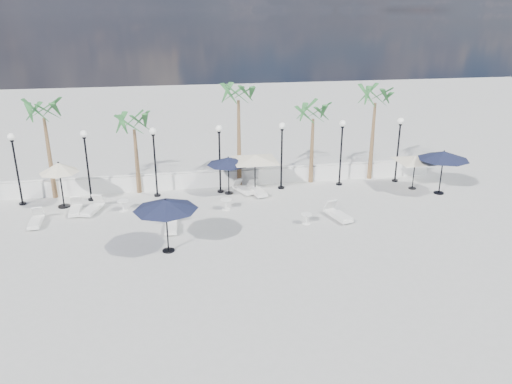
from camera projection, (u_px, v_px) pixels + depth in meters
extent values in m
plane|color=#A4A39E|center=(237.00, 241.00, 22.10)|extent=(100.00, 100.00, 0.00)
cube|color=silver|center=(218.00, 179.00, 28.87)|extent=(26.00, 0.30, 0.90)
cube|color=silver|center=(218.00, 170.00, 28.69)|extent=(26.00, 0.12, 0.08)
cylinder|color=black|center=(23.00, 204.00, 26.30)|extent=(0.36, 0.36, 0.10)
cylinder|color=black|center=(17.00, 173.00, 25.72)|extent=(0.10, 0.10, 3.50)
cylinder|color=black|center=(12.00, 141.00, 25.13)|extent=(0.18, 0.18, 0.10)
sphere|color=white|center=(11.00, 137.00, 25.06)|extent=(0.36, 0.36, 0.36)
cylinder|color=black|center=(92.00, 199.00, 26.90)|extent=(0.36, 0.36, 0.10)
cylinder|color=black|center=(88.00, 169.00, 26.31)|extent=(0.10, 0.10, 3.50)
cylinder|color=black|center=(84.00, 138.00, 25.73)|extent=(0.18, 0.18, 0.10)
sphere|color=white|center=(84.00, 134.00, 25.66)|extent=(0.36, 0.36, 0.36)
cylinder|color=black|center=(157.00, 195.00, 27.49)|extent=(0.36, 0.36, 0.10)
cylinder|color=black|center=(155.00, 166.00, 26.91)|extent=(0.10, 0.10, 3.50)
cylinder|color=black|center=(153.00, 135.00, 26.32)|extent=(0.18, 0.18, 0.10)
sphere|color=white|center=(153.00, 131.00, 26.25)|extent=(0.36, 0.36, 0.36)
cylinder|color=black|center=(221.00, 191.00, 28.09)|extent=(0.36, 0.36, 0.10)
cylinder|color=black|center=(220.00, 162.00, 27.50)|extent=(0.10, 0.10, 3.50)
cylinder|color=black|center=(219.00, 132.00, 26.92)|extent=(0.18, 0.18, 0.10)
sphere|color=white|center=(219.00, 128.00, 26.85)|extent=(0.36, 0.36, 0.36)
cylinder|color=black|center=(281.00, 187.00, 28.68)|extent=(0.36, 0.36, 0.10)
cylinder|color=black|center=(282.00, 159.00, 28.10)|extent=(0.10, 0.10, 3.50)
cylinder|color=black|center=(282.00, 130.00, 27.51)|extent=(0.18, 0.18, 0.10)
sphere|color=white|center=(282.00, 126.00, 27.44)|extent=(0.36, 0.36, 0.36)
cylinder|color=black|center=(339.00, 184.00, 29.27)|extent=(0.36, 0.36, 0.10)
cylinder|color=black|center=(341.00, 156.00, 28.69)|extent=(0.10, 0.10, 3.50)
cylinder|color=black|center=(343.00, 127.00, 28.11)|extent=(0.18, 0.18, 0.10)
sphere|color=white|center=(343.00, 123.00, 28.04)|extent=(0.36, 0.36, 0.36)
cylinder|color=black|center=(395.00, 180.00, 29.87)|extent=(0.36, 0.36, 0.10)
cylinder|color=black|center=(398.00, 153.00, 29.29)|extent=(0.10, 0.10, 3.50)
cylinder|color=black|center=(400.00, 125.00, 28.70)|extent=(0.18, 0.18, 0.10)
sphere|color=white|center=(401.00, 121.00, 28.63)|extent=(0.36, 0.36, 0.36)
cone|color=brown|center=(50.00, 159.00, 26.56)|extent=(0.28, 0.28, 4.40)
cone|color=brown|center=(137.00, 162.00, 27.46)|extent=(0.28, 0.28, 3.60)
cone|color=brown|center=(239.00, 145.00, 28.19)|extent=(0.28, 0.28, 5.00)
cone|color=brown|center=(312.00, 151.00, 29.12)|extent=(0.28, 0.28, 3.80)
cone|color=brown|center=(372.00, 142.00, 29.62)|extent=(0.28, 0.28, 4.60)
cube|color=silver|center=(36.00, 222.00, 23.76)|extent=(0.61, 1.66, 0.09)
cube|color=silver|center=(35.00, 222.00, 23.53)|extent=(0.56, 1.12, 0.09)
cube|color=silver|center=(38.00, 211.00, 24.26)|extent=(0.53, 0.41, 0.51)
cube|color=silver|center=(75.00, 210.00, 25.17)|extent=(0.63, 1.65, 0.09)
cube|color=silver|center=(75.00, 210.00, 24.93)|extent=(0.57, 1.12, 0.09)
cube|color=silver|center=(76.00, 200.00, 25.66)|extent=(0.53, 0.41, 0.51)
cube|color=silver|center=(171.00, 227.00, 23.23)|extent=(0.63, 1.67, 0.09)
cube|color=silver|center=(171.00, 227.00, 22.99)|extent=(0.57, 1.14, 0.09)
cube|color=silver|center=(171.00, 215.00, 23.74)|extent=(0.53, 0.41, 0.52)
cube|color=silver|center=(93.00, 210.00, 25.24)|extent=(1.10, 1.84, 0.09)
cube|color=silver|center=(90.00, 210.00, 24.98)|extent=(0.89, 1.29, 0.09)
cube|color=silver|center=(98.00, 198.00, 25.77)|extent=(0.65, 0.56, 0.54)
cube|color=silver|center=(257.00, 192.00, 27.75)|extent=(0.92, 1.83, 0.09)
cube|color=silver|center=(259.00, 191.00, 27.51)|extent=(0.77, 1.27, 0.09)
cube|color=silver|center=(253.00, 182.00, 28.25)|extent=(0.62, 0.52, 0.55)
cube|color=silver|center=(338.00, 216.00, 24.47)|extent=(1.03, 1.88, 0.10)
cube|color=silver|center=(341.00, 216.00, 24.23)|extent=(0.84, 1.31, 0.10)
cube|color=silver|center=(331.00, 204.00, 24.97)|extent=(0.65, 0.55, 0.56)
cube|color=silver|center=(244.00, 190.00, 28.00)|extent=(1.10, 1.67, 0.09)
cube|color=silver|center=(246.00, 190.00, 27.79)|extent=(0.87, 1.18, 0.09)
cube|color=silver|center=(238.00, 182.00, 28.40)|extent=(0.60, 0.54, 0.50)
cylinder|color=silver|center=(124.00, 210.00, 25.48)|extent=(0.44, 0.44, 0.03)
cylinder|color=silver|center=(123.00, 206.00, 25.39)|extent=(0.07, 0.07, 0.53)
cylinder|color=silver|center=(123.00, 201.00, 25.30)|extent=(0.58, 0.58, 0.03)
cylinder|color=silver|center=(226.00, 209.00, 25.64)|extent=(0.45, 0.45, 0.03)
cylinder|color=silver|center=(226.00, 205.00, 25.55)|extent=(0.07, 0.07, 0.54)
cylinder|color=silver|center=(226.00, 200.00, 25.46)|extent=(0.58, 0.58, 0.03)
cylinder|color=silver|center=(306.00, 223.00, 23.93)|extent=(0.40, 0.40, 0.03)
cylinder|color=silver|center=(306.00, 219.00, 23.86)|extent=(0.06, 0.06, 0.48)
cylinder|color=silver|center=(307.00, 214.00, 23.77)|extent=(0.52, 0.52, 0.03)
cylinder|color=black|center=(169.00, 250.00, 21.21)|extent=(0.52, 0.52, 0.06)
cylinder|color=black|center=(167.00, 226.00, 20.83)|extent=(0.07, 0.07, 2.29)
cone|color=black|center=(165.00, 205.00, 20.49)|extent=(2.71, 2.71, 0.42)
sphere|color=black|center=(165.00, 199.00, 20.41)|extent=(0.07, 0.07, 0.07)
cylinder|color=black|center=(229.00, 193.00, 27.89)|extent=(0.48, 0.48, 0.05)
cylinder|color=black|center=(229.00, 176.00, 27.54)|extent=(0.06, 0.06, 2.05)
cone|color=black|center=(228.00, 161.00, 27.24)|extent=(2.40, 2.40, 0.39)
sphere|color=black|center=(228.00, 157.00, 27.17)|extent=(0.07, 0.07, 0.07)
cylinder|color=black|center=(439.00, 193.00, 27.90)|extent=(0.56, 0.56, 0.06)
cylinder|color=black|center=(441.00, 173.00, 27.50)|extent=(0.07, 0.07, 2.39)
cone|color=black|center=(444.00, 155.00, 27.15)|extent=(2.79, 2.79, 0.45)
sphere|color=black|center=(444.00, 151.00, 27.06)|extent=(0.08, 0.08, 0.08)
cylinder|color=black|center=(255.00, 191.00, 28.14)|extent=(0.48, 0.48, 0.06)
cylinder|color=black|center=(255.00, 174.00, 27.78)|extent=(0.07, 0.07, 2.14)
pyramid|color=beige|center=(255.00, 155.00, 27.41)|extent=(4.75, 4.75, 0.33)
cylinder|color=black|center=(412.00, 188.00, 28.65)|extent=(0.44, 0.44, 0.05)
cylinder|color=black|center=(414.00, 173.00, 28.33)|extent=(0.06, 0.06, 1.92)
pyramid|color=beige|center=(416.00, 156.00, 27.99)|extent=(4.17, 4.17, 0.30)
cylinder|color=black|center=(64.00, 206.00, 25.98)|extent=(0.62, 0.62, 0.07)
cylinder|color=black|center=(61.00, 186.00, 25.60)|extent=(0.08, 0.08, 2.33)
cone|color=beige|center=(59.00, 168.00, 25.26)|extent=(2.00, 2.00, 0.50)
sphere|color=black|center=(58.00, 162.00, 25.17)|extent=(0.09, 0.09, 0.09)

